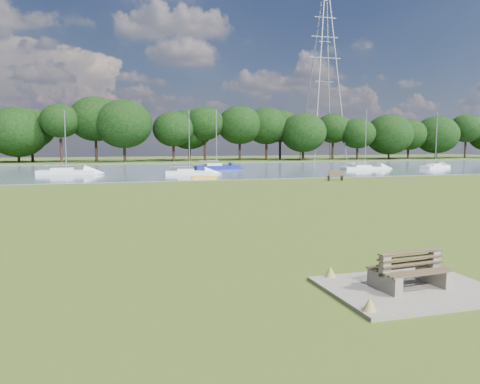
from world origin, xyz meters
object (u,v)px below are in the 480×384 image
object	(u,v)px
pylon	(325,57)
sailboat_4	(364,167)
kayak	(204,177)
sailboat_2	(435,166)
bench_pair	(410,271)
sailboat_3	(216,166)
sailboat_6	(66,171)
riverbank_bench	(336,176)
sailboat_1	(189,171)

from	to	relation	value
pylon	sailboat_4	distance (m)	43.96
kayak	sailboat_2	world-z (taller)	sailboat_2
bench_pair	sailboat_4	world-z (taller)	sailboat_4
kayak	pylon	size ratio (longest dim) A/B	0.07
pylon	kayak	bearing A→B (deg)	-128.49
kayak	pylon	bearing A→B (deg)	52.77
sailboat_2	sailboat_3	world-z (taller)	sailboat_3
sailboat_2	sailboat_3	distance (m)	32.11
sailboat_3	sailboat_6	distance (m)	20.22
riverbank_bench	pylon	distance (m)	61.33
sailboat_6	sailboat_3	bearing A→B (deg)	27.76
bench_pair	sailboat_1	distance (m)	44.87
sailboat_3	sailboat_1	bearing A→B (deg)	-124.55
sailboat_4	pylon	bearing A→B (deg)	73.16
riverbank_bench	sailboat_2	distance (m)	29.00
pylon	sailboat_2	bearing A→B (deg)	-89.87
bench_pair	sailboat_6	distance (m)	50.55
pylon	sailboat_2	distance (m)	42.35
kayak	sailboat_3	size ratio (longest dim) A/B	0.31
sailboat_1	sailboat_2	size ratio (longest dim) A/B	0.92
kayak	sailboat_2	bearing A→B (deg)	16.04
sailboat_3	sailboat_2	bearing A→B (deg)	-15.80
riverbank_bench	kayak	size ratio (longest dim) A/B	0.64
bench_pair	sailboat_4	distance (m)	55.16
sailboat_3	sailboat_6	xyz separation A→B (m)	(-19.58, -5.06, -0.07)
sailboat_1	sailboat_4	size ratio (longest dim) A/B	0.89
sailboat_1	sailboat_3	distance (m)	10.97
sailboat_3	sailboat_6	bearing A→B (deg)	-169.58
sailboat_4	sailboat_1	bearing A→B (deg)	-172.55
kayak	sailboat_1	bearing A→B (deg)	94.58
sailboat_4	sailboat_6	world-z (taller)	sailboat_4
sailboat_2	kayak	bearing A→B (deg)	172.56
sailboat_3	sailboat_4	xyz separation A→B (m)	(19.71, -6.56, -0.13)
riverbank_bench	sailboat_4	bearing A→B (deg)	52.26
sailboat_2	sailboat_4	xyz separation A→B (m)	(-11.72, -0.03, -0.04)
pylon	sailboat_3	size ratio (longest dim) A/B	4.28
riverbank_bench	kayak	bearing A→B (deg)	155.39
pylon	sailboat_3	xyz separation A→B (m)	(-31.35, -29.74, -21.76)
sailboat_1	sailboat_4	bearing A→B (deg)	16.99
riverbank_bench	sailboat_4	world-z (taller)	sailboat_4
bench_pair	riverbank_bench	xyz separation A→B (m)	(14.99, 32.11, 0.00)
riverbank_bench	sailboat_3	world-z (taller)	sailboat_3
sailboat_1	kayak	bearing A→B (deg)	-76.21
sailboat_2	sailboat_4	distance (m)	11.72
kayak	sailboat_2	xyz separation A→B (m)	(36.61, 9.66, 0.30)
sailboat_2	sailboat_4	size ratio (longest dim) A/B	0.97
sailboat_2	pylon	bearing A→B (deg)	67.92
riverbank_bench	sailboat_4	distance (m)	20.11
riverbank_bench	kayak	distance (m)	13.56
kayak	sailboat_6	xyz separation A→B (m)	(-14.40, 11.13, 0.32)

